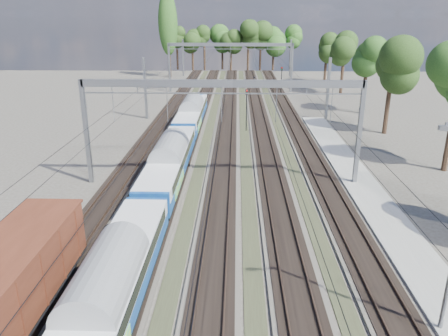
{
  "coord_description": "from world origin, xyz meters",
  "views": [
    {
      "loc": [
        1.23,
        -5.56,
        14.01
      ],
      "look_at": [
        0.31,
        26.15,
        2.8
      ],
      "focal_mm": 35.0,
      "sensor_mm": 36.0,
      "label": 1
    }
  ],
  "objects_px": {
    "worker": "(255,81)",
    "signal_far": "(281,78)",
    "emu_train": "(169,158)",
    "signal_near": "(247,105)"
  },
  "relations": [
    {
      "from": "emu_train",
      "to": "signal_near",
      "type": "height_order",
      "value": "signal_near"
    },
    {
      "from": "signal_near",
      "to": "signal_far",
      "type": "xyz_separation_m",
      "value": [
        6.74,
        25.39,
        -0.06
      ]
    },
    {
      "from": "emu_train",
      "to": "worker",
      "type": "relative_size",
      "value": 28.97
    },
    {
      "from": "signal_near",
      "to": "worker",
      "type": "bearing_deg",
      "value": 69.37
    },
    {
      "from": "emu_train",
      "to": "worker",
      "type": "height_order",
      "value": "emu_train"
    },
    {
      "from": "signal_near",
      "to": "signal_far",
      "type": "bearing_deg",
      "value": 58.32
    },
    {
      "from": "worker",
      "to": "signal_far",
      "type": "xyz_separation_m",
      "value": [
        4.31,
        -11.02,
        2.28
      ]
    },
    {
      "from": "emu_train",
      "to": "signal_far",
      "type": "relative_size",
      "value": 11.18
    },
    {
      "from": "worker",
      "to": "signal_far",
      "type": "relative_size",
      "value": 0.39
    },
    {
      "from": "signal_far",
      "to": "emu_train",
      "type": "bearing_deg",
      "value": -118.66
    }
  ]
}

